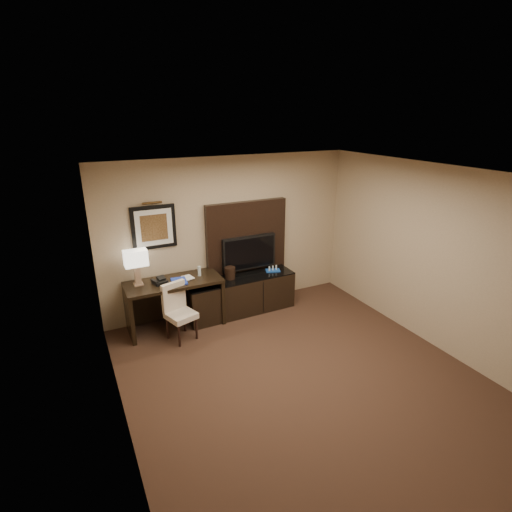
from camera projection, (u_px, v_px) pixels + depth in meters
floor at (304, 380)px, 5.33m from camera, size 4.50×5.00×0.01m
ceiling at (314, 176)px, 4.40m from camera, size 4.50×5.00×0.01m
wall_back at (230, 235)px, 6.97m from camera, size 4.50×0.01×2.70m
wall_front at (508, 423)px, 2.76m from camera, size 4.50×0.01×2.70m
wall_left at (116, 330)px, 3.93m from camera, size 0.01×5.00×2.70m
wall_right at (439, 259)px, 5.80m from camera, size 0.01×5.00×2.70m
desk at (175, 304)px, 6.53m from camera, size 1.53×0.66×0.82m
credenza at (240, 295)px, 7.04m from camera, size 1.94×0.57×0.67m
tv_wall_panel at (247, 238)px, 7.07m from camera, size 1.50×0.12×1.30m
tv at (249, 252)px, 7.08m from camera, size 1.00×0.08×0.60m
artwork at (154, 227)px, 6.31m from camera, size 0.70×0.04×0.70m
picture_light at (152, 203)px, 6.14m from camera, size 0.04×0.04×0.30m
desk_chair at (181, 315)px, 6.16m from camera, size 0.52×0.56×0.83m
table_lamp at (137, 268)px, 6.16m from camera, size 0.37×0.26×0.56m
desk_phone at (160, 281)px, 6.28m from camera, size 0.25×0.23×0.10m
blue_folder at (179, 281)px, 6.36m from camera, size 0.27×0.34×0.02m
book at (183, 273)px, 6.42m from camera, size 0.15×0.05×0.21m
water_bottle at (199, 271)px, 6.57m from camera, size 0.07×0.07×0.16m
ice_bucket at (230, 273)px, 6.84m from camera, size 0.21×0.21×0.20m
minibar_tray at (273, 269)px, 7.18m from camera, size 0.29×0.23×0.09m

